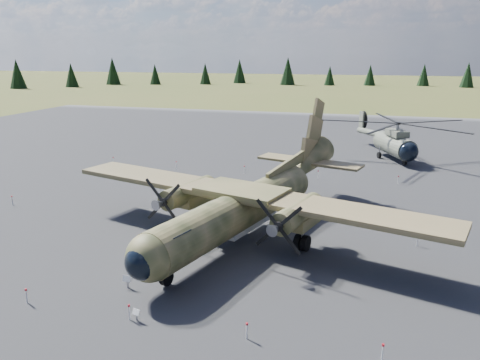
# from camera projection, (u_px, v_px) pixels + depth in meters

# --- Properties ---
(ground) EXTENTS (500.00, 500.00, 0.00)m
(ground) POSITION_uv_depth(u_px,v_px,m) (191.00, 223.00, 36.24)
(ground) COLOR brown
(ground) RESTS_ON ground
(apron) EXTENTS (120.00, 120.00, 0.04)m
(apron) POSITION_uv_depth(u_px,v_px,m) (228.00, 188.00, 45.53)
(apron) COLOR #56575B
(apron) RESTS_ON ground
(transport_plane) EXTENTS (28.37, 25.33, 9.46)m
(transport_plane) POSITION_uv_depth(u_px,v_px,m) (249.00, 199.00, 33.33)
(transport_plane) COLOR #3B4223
(transport_plane) RESTS_ON ground
(helicopter_near) EXTENTS (24.33, 24.33, 4.73)m
(helicopter_near) POSITION_uv_depth(u_px,v_px,m) (395.00, 133.00, 56.59)
(helicopter_near) COLOR slate
(helicopter_near) RESTS_ON ground
(info_placard_left) EXTENTS (0.50, 0.23, 0.78)m
(info_placard_left) POSITION_uv_depth(u_px,v_px,m) (127.00, 280.00, 26.15)
(info_placard_left) COLOR gray
(info_placard_left) RESTS_ON ground
(info_placard_right) EXTENTS (0.44, 0.28, 0.64)m
(info_placard_right) POSITION_uv_depth(u_px,v_px,m) (136.00, 313.00, 22.98)
(info_placard_right) COLOR gray
(info_placard_right) RESTS_ON ground
(barrier_fence) EXTENTS (33.12, 29.62, 0.85)m
(barrier_fence) POSITION_uv_depth(u_px,v_px,m) (185.00, 217.00, 36.15)
(barrier_fence) COLOR white
(barrier_fence) RESTS_ON ground
(treeline) EXTENTS (346.26, 341.40, 10.99)m
(treeline) POSITION_uv_depth(u_px,v_px,m) (312.00, 169.00, 33.16)
(treeline) COLOR black
(treeline) RESTS_ON ground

